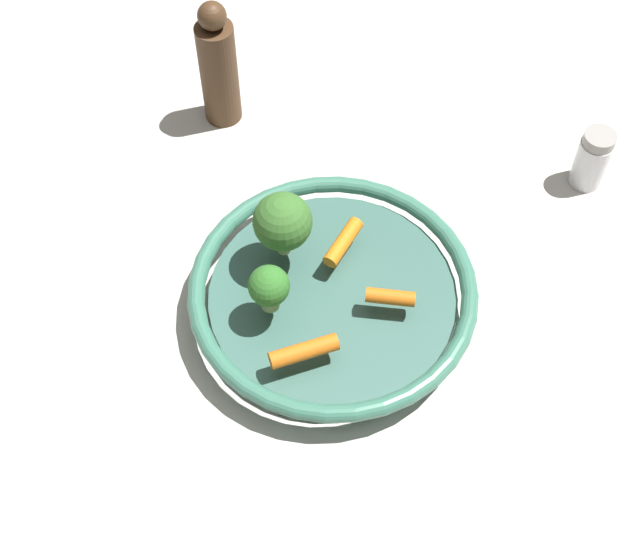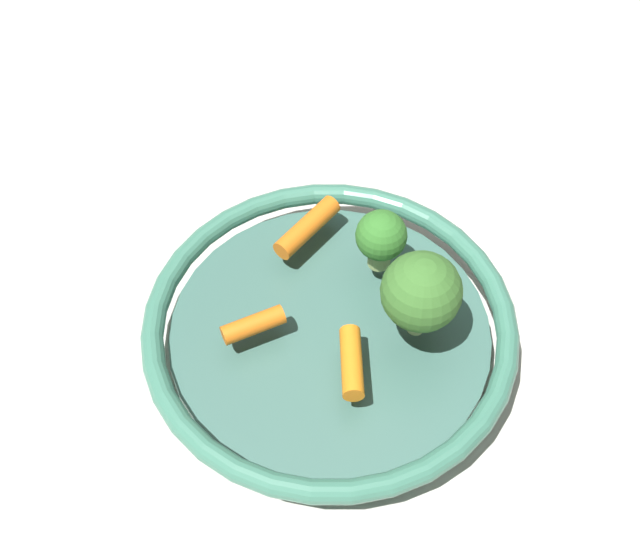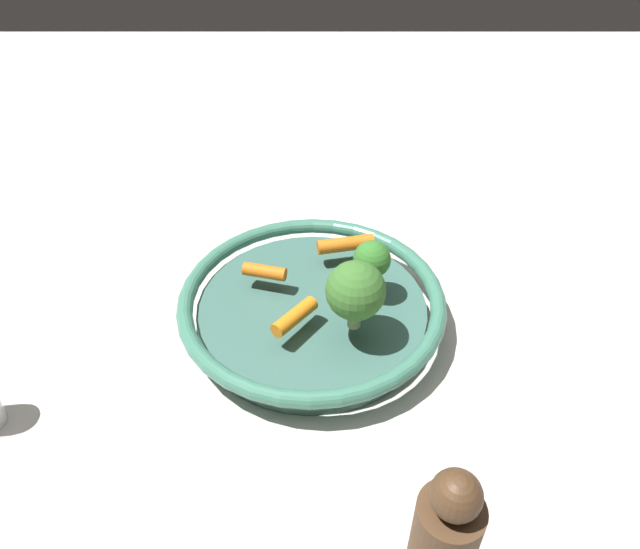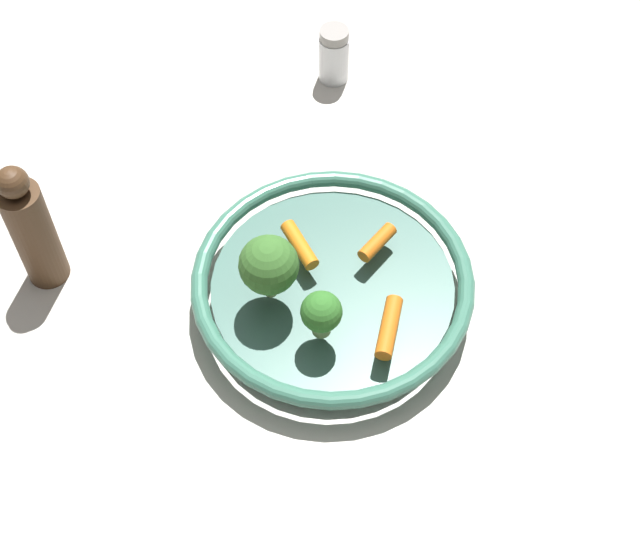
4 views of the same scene
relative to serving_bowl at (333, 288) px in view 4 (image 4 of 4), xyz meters
name	(u,v)px [view 4 (image 4 of 4)]	position (x,y,z in m)	size (l,w,h in m)	color
ground_plane	(332,301)	(0.00, 0.00, -0.02)	(1.93, 1.93, 0.00)	beige
serving_bowl	(333,288)	(0.00, 0.00, 0.00)	(0.28, 0.28, 0.05)	#3D665B
baby_carrot_back	(389,327)	(-0.07, 0.04, 0.03)	(0.02, 0.02, 0.06)	orange
baby_carrot_near_rim	(300,245)	(0.04, -0.02, 0.03)	(0.02, 0.02, 0.06)	orange
baby_carrot_center	(377,242)	(-0.03, -0.05, 0.03)	(0.01, 0.01, 0.05)	orange
broccoli_floret_small	(321,313)	(-0.02, 0.06, 0.05)	(0.04, 0.04, 0.05)	#97A966
broccoli_floret_large	(269,265)	(0.05, 0.04, 0.07)	(0.06, 0.06, 0.07)	#9CA466
salt_shaker	(334,55)	(0.13, -0.30, 0.01)	(0.04, 0.04, 0.07)	white
pepper_mill	(32,230)	(0.28, 0.09, 0.05)	(0.04, 0.04, 0.16)	#4C331E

